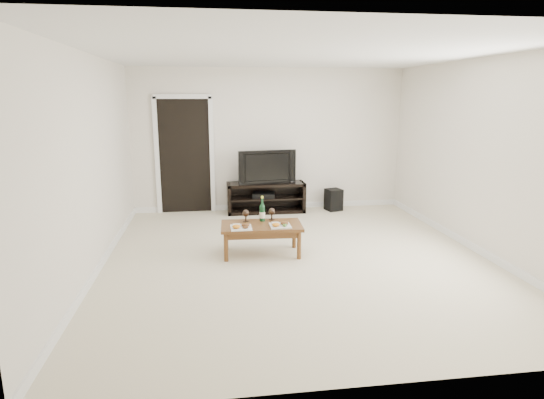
% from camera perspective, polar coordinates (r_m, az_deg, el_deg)
% --- Properties ---
extents(floor, '(5.50, 5.50, 0.00)m').
position_cam_1_polar(floor, '(6.08, 3.14, -7.36)').
color(floor, beige).
rests_on(floor, ground).
extents(back_wall, '(5.00, 0.04, 2.60)m').
position_cam_1_polar(back_wall, '(8.48, -0.36, 7.46)').
color(back_wall, silver).
rests_on(back_wall, ground).
extents(ceiling, '(5.00, 5.50, 0.04)m').
position_cam_1_polar(ceiling, '(5.73, 3.47, 18.04)').
color(ceiling, white).
rests_on(ceiling, back_wall).
extents(doorway, '(0.90, 0.02, 2.05)m').
position_cam_1_polar(doorway, '(8.41, -10.89, 5.30)').
color(doorway, black).
rests_on(doorway, ground).
extents(media_console, '(1.42, 0.45, 0.55)m').
position_cam_1_polar(media_console, '(8.36, -0.77, 0.26)').
color(media_console, black).
rests_on(media_console, ground).
extents(television, '(1.07, 0.28, 0.61)m').
position_cam_1_polar(television, '(8.25, -0.78, 4.19)').
color(television, black).
rests_on(television, media_console).
extents(av_receiver, '(0.44, 0.36, 0.08)m').
position_cam_1_polar(av_receiver, '(8.33, -1.06, 0.57)').
color(av_receiver, black).
rests_on(av_receiver, media_console).
extents(subwoofer, '(0.33, 0.33, 0.40)m').
position_cam_1_polar(subwoofer, '(8.58, 7.73, -0.02)').
color(subwoofer, black).
rests_on(subwoofer, ground).
extents(coffee_table, '(1.10, 0.64, 0.42)m').
position_cam_1_polar(coffee_table, '(6.16, -1.32, -5.02)').
color(coffee_table, brown).
rests_on(coffee_table, ground).
extents(plate_left, '(0.27, 0.27, 0.07)m').
position_cam_1_polar(plate_left, '(5.92, -3.91, -3.31)').
color(plate_left, white).
rests_on(plate_left, coffee_table).
extents(plate_right, '(0.27, 0.27, 0.07)m').
position_cam_1_polar(plate_right, '(5.99, 1.03, -3.08)').
color(plate_right, white).
rests_on(plate_right, coffee_table).
extents(wine_bottle, '(0.07, 0.07, 0.35)m').
position_cam_1_polar(wine_bottle, '(6.22, -1.24, -1.16)').
color(wine_bottle, '#0F381C').
rests_on(wine_bottle, coffee_table).
extents(goblet_left, '(0.09, 0.09, 0.17)m').
position_cam_1_polar(goblet_left, '(6.21, -3.31, -2.04)').
color(goblet_left, '#33251B').
rests_on(goblet_left, coffee_table).
extents(goblet_right, '(0.09, 0.09, 0.17)m').
position_cam_1_polar(goblet_right, '(6.29, -0.04, -1.82)').
color(goblet_right, '#33251B').
rests_on(goblet_right, coffee_table).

